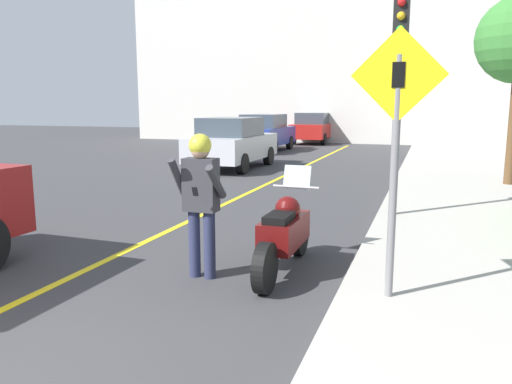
{
  "coord_description": "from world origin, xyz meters",
  "views": [
    {
      "loc": [
        3.43,
        -2.22,
        2.06
      ],
      "look_at": [
        1.35,
        3.77,
        0.96
      ],
      "focal_mm": 35.0,
      "sensor_mm": 36.0,
      "label": 1
    }
  ],
  "objects_px": {
    "parked_car_silver": "(232,143)",
    "parked_car_blue": "(265,132)",
    "crossing_sign": "(396,139)",
    "person_biker": "(201,191)",
    "motorcycle": "(285,234)",
    "parked_car_red": "(314,128)",
    "traffic_light": "(399,64)"
  },
  "relations": [
    {
      "from": "parked_car_blue",
      "to": "parked_car_silver",
      "type": "bearing_deg",
      "value": -81.23
    },
    {
      "from": "motorcycle",
      "to": "parked_car_red",
      "type": "height_order",
      "value": "parked_car_red"
    },
    {
      "from": "traffic_light",
      "to": "parked_car_blue",
      "type": "relative_size",
      "value": 0.9
    },
    {
      "from": "motorcycle",
      "to": "crossing_sign",
      "type": "xyz_separation_m",
      "value": [
        1.33,
        -0.75,
        1.24
      ]
    },
    {
      "from": "crossing_sign",
      "to": "parked_car_red",
      "type": "height_order",
      "value": "crossing_sign"
    },
    {
      "from": "parked_car_silver",
      "to": "parked_car_blue",
      "type": "height_order",
      "value": "same"
    },
    {
      "from": "motorcycle",
      "to": "crossing_sign",
      "type": "relative_size",
      "value": 0.79
    },
    {
      "from": "traffic_light",
      "to": "motorcycle",
      "type": "bearing_deg",
      "value": -107.94
    },
    {
      "from": "parked_car_blue",
      "to": "crossing_sign",
      "type": "bearing_deg",
      "value": -67.72
    },
    {
      "from": "traffic_light",
      "to": "parked_car_blue",
      "type": "distance_m",
      "value": 14.38
    },
    {
      "from": "crossing_sign",
      "to": "parked_car_silver",
      "type": "relative_size",
      "value": 0.64
    },
    {
      "from": "crossing_sign",
      "to": "parked_car_silver",
      "type": "xyz_separation_m",
      "value": [
        -5.86,
        10.31,
        -0.88
      ]
    },
    {
      "from": "crossing_sign",
      "to": "traffic_light",
      "type": "distance_m",
      "value": 4.2
    },
    {
      "from": "parked_car_silver",
      "to": "parked_car_blue",
      "type": "distance_m",
      "value": 6.47
    },
    {
      "from": "parked_car_silver",
      "to": "parked_car_red",
      "type": "bearing_deg",
      "value": 89.8
    },
    {
      "from": "motorcycle",
      "to": "parked_car_blue",
      "type": "distance_m",
      "value": 16.89
    },
    {
      "from": "person_biker",
      "to": "traffic_light",
      "type": "height_order",
      "value": "traffic_light"
    },
    {
      "from": "crossing_sign",
      "to": "traffic_light",
      "type": "relative_size",
      "value": 0.71
    },
    {
      "from": "person_biker",
      "to": "parked_car_red",
      "type": "xyz_separation_m",
      "value": [
        -3.6,
        22.09,
        -0.21
      ]
    },
    {
      "from": "person_biker",
      "to": "parked_car_red",
      "type": "bearing_deg",
      "value": 99.27
    },
    {
      "from": "motorcycle",
      "to": "person_biker",
      "type": "distance_m",
      "value": 1.18
    },
    {
      "from": "crossing_sign",
      "to": "parked_car_silver",
      "type": "height_order",
      "value": "crossing_sign"
    },
    {
      "from": "traffic_light",
      "to": "parked_car_silver",
      "type": "xyz_separation_m",
      "value": [
        -5.6,
        6.24,
        -1.9
      ]
    },
    {
      "from": "motorcycle",
      "to": "parked_car_silver",
      "type": "bearing_deg",
      "value": 115.36
    },
    {
      "from": "crossing_sign",
      "to": "parked_car_red",
      "type": "bearing_deg",
      "value": 104.61
    },
    {
      "from": "parked_car_blue",
      "to": "parked_car_red",
      "type": "xyz_separation_m",
      "value": [
        1.03,
        5.6,
        0.0
      ]
    },
    {
      "from": "crossing_sign",
      "to": "parked_car_red",
      "type": "relative_size",
      "value": 0.64
    },
    {
      "from": "parked_car_silver",
      "to": "crossing_sign",
      "type": "bearing_deg",
      "value": -60.39
    },
    {
      "from": "parked_car_silver",
      "to": "person_biker",
      "type": "bearing_deg",
      "value": -70.13
    },
    {
      "from": "person_biker",
      "to": "motorcycle",
      "type": "bearing_deg",
      "value": 31.0
    },
    {
      "from": "motorcycle",
      "to": "traffic_light",
      "type": "height_order",
      "value": "traffic_light"
    },
    {
      "from": "crossing_sign",
      "to": "person_biker",
      "type": "bearing_deg",
      "value": 174.43
    }
  ]
}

